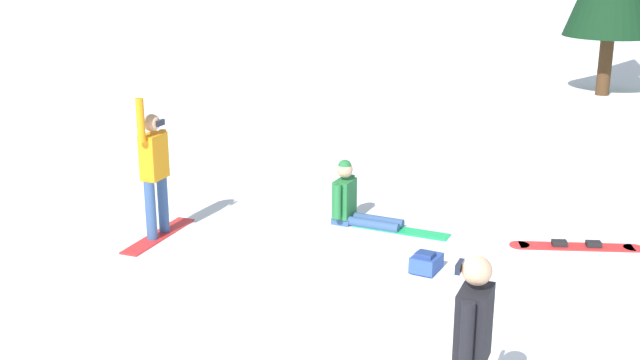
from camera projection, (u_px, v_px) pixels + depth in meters
name	position (u px, v px, depth m)	size (l,w,h in m)	color
snowboarder_foreground	(472.00, 350.00, 6.50)	(0.51, 1.53, 1.74)	yellow
snowboarder_midground	(155.00, 171.00, 11.23)	(0.48, 1.57, 2.07)	red
snowboarder_background	(355.00, 202.00, 11.93)	(1.79, 0.76, 0.98)	#335184
loose_snowboard_far_spare	(576.00, 246.00, 11.11)	(1.85, 0.58, 0.09)	red
backpack_blue	(426.00, 262.00, 10.30)	(0.42, 0.55, 0.28)	#2D4C9E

